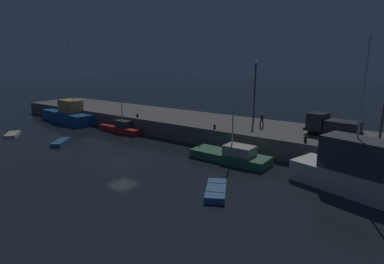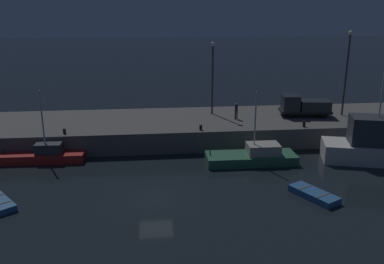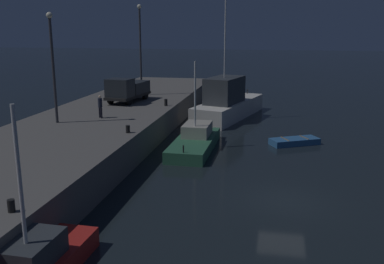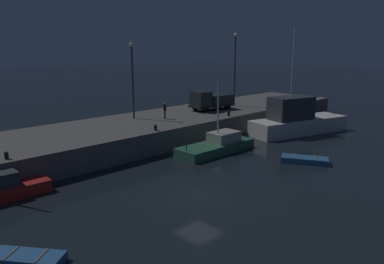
{
  "view_description": "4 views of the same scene",
  "coord_description": "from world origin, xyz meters",
  "px_view_note": "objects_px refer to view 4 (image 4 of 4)",
  "views": [
    {
      "loc": [
        22.69,
        -19.22,
        9.69
      ],
      "look_at": [
        3.91,
        6.6,
        2.29
      ],
      "focal_mm": 28.38,
      "sensor_mm": 36.0,
      "label": 1
    },
    {
      "loc": [
        -0.17,
        -27.66,
        13.56
      ],
      "look_at": [
        3.62,
        8.8,
        2.33
      ],
      "focal_mm": 38.7,
      "sensor_mm": 36.0,
      "label": 2
    },
    {
      "loc": [
        -21.68,
        0.66,
        8.86
      ],
      "look_at": [
        5.82,
        6.03,
        2.06
      ],
      "focal_mm": 40.34,
      "sensor_mm": 36.0,
      "label": 3
    },
    {
      "loc": [
        -16.26,
        -16.1,
        9.62
      ],
      "look_at": [
        5.36,
        6.14,
        2.48
      ],
      "focal_mm": 35.29,
      "sensor_mm": 36.0,
      "label": 4
    }
  ],
  "objects_px": {
    "fishing_trawler_red": "(218,145)",
    "lamp_post_west": "(132,75)",
    "bollard_central": "(6,156)",
    "dinghy_red_small": "(27,259)",
    "fishing_boat_orange": "(296,120)",
    "bollard_east": "(155,128)",
    "dinghy_orange_near": "(304,160)",
    "bollard_west": "(229,113)",
    "utility_truck": "(211,100)",
    "lamp_post_east": "(235,65)",
    "dockworker": "(165,109)"
  },
  "relations": [
    {
      "from": "fishing_boat_orange",
      "to": "dinghy_orange_near",
      "type": "bearing_deg",
      "value": -145.43
    },
    {
      "from": "lamp_post_west",
      "to": "dockworker",
      "type": "relative_size",
      "value": 4.45
    },
    {
      "from": "utility_truck",
      "to": "lamp_post_east",
      "type": "bearing_deg",
      "value": 0.46
    },
    {
      "from": "lamp_post_west",
      "to": "dockworker",
      "type": "distance_m",
      "value": 4.86
    },
    {
      "from": "dinghy_red_small",
      "to": "utility_truck",
      "type": "relative_size",
      "value": 0.6
    },
    {
      "from": "lamp_post_west",
      "to": "bollard_west",
      "type": "bearing_deg",
      "value": -36.3
    },
    {
      "from": "fishing_trawler_red",
      "to": "lamp_post_west",
      "type": "xyz_separation_m",
      "value": [
        -2.31,
        9.81,
        6.05
      ]
    },
    {
      "from": "dinghy_red_small",
      "to": "bollard_central",
      "type": "height_order",
      "value": "bollard_central"
    },
    {
      "from": "fishing_trawler_red",
      "to": "bollard_central",
      "type": "height_order",
      "value": "fishing_trawler_red"
    },
    {
      "from": "bollard_central",
      "to": "dinghy_red_small",
      "type": "bearing_deg",
      "value": -105.15
    },
    {
      "from": "dinghy_red_small",
      "to": "utility_truck",
      "type": "height_order",
      "value": "utility_truck"
    },
    {
      "from": "dinghy_red_small",
      "to": "dinghy_orange_near",
      "type": "bearing_deg",
      "value": -2.57
    },
    {
      "from": "fishing_trawler_red",
      "to": "utility_truck",
      "type": "distance_m",
      "value": 11.04
    },
    {
      "from": "fishing_trawler_red",
      "to": "utility_truck",
      "type": "bearing_deg",
      "value": 46.6
    },
    {
      "from": "fishing_boat_orange",
      "to": "utility_truck",
      "type": "xyz_separation_m",
      "value": [
        -4.47,
        8.88,
        1.76
      ]
    },
    {
      "from": "dinghy_orange_near",
      "to": "lamp_post_east",
      "type": "distance_m",
      "value": 19.04
    },
    {
      "from": "dinghy_red_small",
      "to": "dockworker",
      "type": "relative_size",
      "value": 1.93
    },
    {
      "from": "bollard_west",
      "to": "lamp_post_east",
      "type": "bearing_deg",
      "value": 35.08
    },
    {
      "from": "dinghy_red_small",
      "to": "bollard_central",
      "type": "relative_size",
      "value": 6.92
    },
    {
      "from": "dinghy_red_small",
      "to": "lamp_post_west",
      "type": "xyz_separation_m",
      "value": [
        17.57,
        16.17,
        6.45
      ]
    },
    {
      "from": "utility_truck",
      "to": "dinghy_orange_near",
      "type": "bearing_deg",
      "value": -107.03
    },
    {
      "from": "fishing_trawler_red",
      "to": "dinghy_red_small",
      "type": "height_order",
      "value": "fishing_trawler_red"
    },
    {
      "from": "fishing_trawler_red",
      "to": "dinghy_red_small",
      "type": "bearing_deg",
      "value": -162.25
    },
    {
      "from": "fishing_boat_orange",
      "to": "lamp_post_west",
      "type": "bearing_deg",
      "value": 142.36
    },
    {
      "from": "lamp_post_east",
      "to": "utility_truck",
      "type": "relative_size",
      "value": 1.6
    },
    {
      "from": "bollard_west",
      "to": "bollard_east",
      "type": "bearing_deg",
      "value": -179.69
    },
    {
      "from": "dinghy_orange_near",
      "to": "utility_truck",
      "type": "height_order",
      "value": "utility_truck"
    },
    {
      "from": "fishing_trawler_red",
      "to": "lamp_post_east",
      "type": "bearing_deg",
      "value": 33.64
    },
    {
      "from": "dinghy_red_small",
      "to": "bollard_west",
      "type": "relative_size",
      "value": 5.55
    },
    {
      "from": "dinghy_red_small",
      "to": "lamp_post_east",
      "type": "relative_size",
      "value": 0.38
    },
    {
      "from": "fishing_boat_orange",
      "to": "bollard_east",
      "type": "bearing_deg",
      "value": 163.51
    },
    {
      "from": "dinghy_orange_near",
      "to": "lamp_post_west",
      "type": "xyz_separation_m",
      "value": [
        -5.03,
        17.19,
        6.43
      ]
    },
    {
      "from": "dinghy_red_small",
      "to": "fishing_trawler_red",
      "type": "bearing_deg",
      "value": 17.75
    },
    {
      "from": "dinghy_red_small",
      "to": "lamp_post_east",
      "type": "height_order",
      "value": "lamp_post_east"
    },
    {
      "from": "utility_truck",
      "to": "dockworker",
      "type": "bearing_deg",
      "value": -176.66
    },
    {
      "from": "dinghy_orange_near",
      "to": "bollard_west",
      "type": "xyz_separation_m",
      "value": [
        3.23,
        11.12,
        2.16
      ]
    },
    {
      "from": "dinghy_orange_near",
      "to": "lamp_post_east",
      "type": "bearing_deg",
      "value": 59.27
    },
    {
      "from": "utility_truck",
      "to": "dockworker",
      "type": "relative_size",
      "value": 3.2
    },
    {
      "from": "fishing_boat_orange",
      "to": "dinghy_orange_near",
      "type": "relative_size",
      "value": 3.03
    },
    {
      "from": "fishing_boat_orange",
      "to": "utility_truck",
      "type": "distance_m",
      "value": 10.1
    },
    {
      "from": "dinghy_red_small",
      "to": "utility_truck",
      "type": "bearing_deg",
      "value": 27.45
    },
    {
      "from": "bollard_west",
      "to": "bollard_central",
      "type": "relative_size",
      "value": 1.25
    },
    {
      "from": "fishing_trawler_red",
      "to": "fishing_boat_orange",
      "type": "height_order",
      "value": "fishing_boat_orange"
    },
    {
      "from": "dinghy_orange_near",
      "to": "bollard_west",
      "type": "height_order",
      "value": "bollard_west"
    },
    {
      "from": "lamp_post_west",
      "to": "bollard_east",
      "type": "distance_m",
      "value": 7.76
    },
    {
      "from": "dinghy_orange_near",
      "to": "dockworker",
      "type": "height_order",
      "value": "dockworker"
    },
    {
      "from": "bollard_west",
      "to": "bollard_east",
      "type": "height_order",
      "value": "bollard_west"
    },
    {
      "from": "dinghy_orange_near",
      "to": "utility_truck",
      "type": "distance_m",
      "value": 16.15
    },
    {
      "from": "fishing_trawler_red",
      "to": "dinghy_orange_near",
      "type": "height_order",
      "value": "fishing_trawler_red"
    },
    {
      "from": "fishing_trawler_red",
      "to": "bollard_west",
      "type": "bearing_deg",
      "value": 32.18
    }
  ]
}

